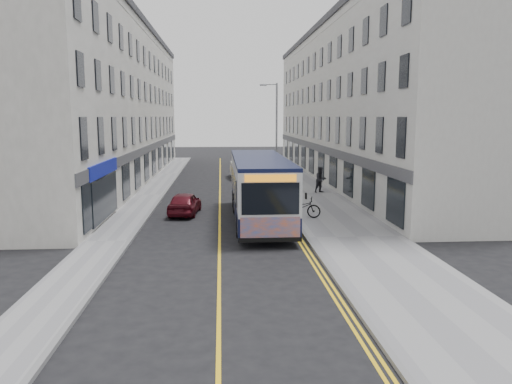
{
  "coord_description": "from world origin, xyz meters",
  "views": [
    {
      "loc": [
        0.11,
        -23.12,
        5.56
      ],
      "look_at": [
        1.94,
        2.96,
        1.6
      ],
      "focal_mm": 35.0,
      "sensor_mm": 36.0,
      "label": 1
    }
  ],
  "objects": [
    {
      "name": "ground",
      "position": [
        0.0,
        0.0,
        0.0
      ],
      "size": [
        140.0,
        140.0,
        0.0
      ],
      "primitive_type": "plane",
      "color": "black",
      "rests_on": "ground"
    },
    {
      "name": "pavement_east",
      "position": [
        6.25,
        12.0,
        0.06
      ],
      "size": [
        4.5,
        64.0,
        0.12
      ],
      "primitive_type": "cube",
      "color": "gray",
      "rests_on": "ground"
    },
    {
      "name": "bicycle",
      "position": [
        4.4,
        3.29,
        0.69
      ],
      "size": [
        2.28,
        1.27,
        1.14
      ],
      "primitive_type": "imported",
      "rotation": [
        0.0,
        0.0,
        1.32
      ],
      "color": "black",
      "rests_on": "pavement_east"
    },
    {
      "name": "road_dbl_yellow_outer",
      "position": [
        3.75,
        12.0,
        0.0
      ],
      "size": [
        0.1,
        64.0,
        0.01
      ],
      "primitive_type": "cube",
      "color": "yellow",
      "rests_on": "ground"
    },
    {
      "name": "road_centre_line",
      "position": [
        0.0,
        12.0,
        0.0
      ],
      "size": [
        0.12,
        64.0,
        0.01
      ],
      "primitive_type": "cube",
      "color": "yellow",
      "rests_on": "ground"
    },
    {
      "name": "pedestrian_far",
      "position": [
        7.27,
        12.13,
        1.05
      ],
      "size": [
        1.12,
        1.02,
        1.86
      ],
      "primitive_type": "imported",
      "rotation": [
        0.0,
        0.0,
        0.43
      ],
      "color": "black",
      "rests_on": "pavement_east"
    },
    {
      "name": "terrace_west",
      "position": [
        -9.0,
        21.0,
        6.5
      ],
      "size": [
        6.0,
        46.0,
        13.0
      ],
      "primitive_type": "cube",
      "color": "silver",
      "rests_on": "ground"
    },
    {
      "name": "pavement_west",
      "position": [
        -5.0,
        12.0,
        0.06
      ],
      "size": [
        2.0,
        64.0,
        0.12
      ],
      "primitive_type": "cube",
      "color": "gray",
      "rests_on": "ground"
    },
    {
      "name": "road_dbl_yellow_inner",
      "position": [
        3.55,
        12.0,
        0.0
      ],
      "size": [
        0.1,
        64.0,
        0.01
      ],
      "primitive_type": "cube",
      "color": "yellow",
      "rests_on": "ground"
    },
    {
      "name": "car_maroon",
      "position": [
        -2.0,
        5.25,
        0.65
      ],
      "size": [
        1.93,
        3.97,
        1.3
      ],
      "primitive_type": "imported",
      "rotation": [
        0.0,
        0.0,
        3.04
      ],
      "color": "#540E18",
      "rests_on": "ground"
    },
    {
      "name": "city_bus",
      "position": [
        2.13,
        3.06,
        1.88
      ],
      "size": [
        2.76,
        11.83,
        3.44
      ],
      "color": "black",
      "rests_on": "ground"
    },
    {
      "name": "pedestrian_near",
      "position": [
        4.81,
        14.38,
        1.0
      ],
      "size": [
        0.68,
        0.49,
        1.76
      ],
      "primitive_type": "imported",
      "rotation": [
        0.0,
        0.0,
        0.1
      ],
      "color": "olive",
      "rests_on": "pavement_east"
    },
    {
      "name": "car_white",
      "position": [
        1.8,
        22.11,
        0.76
      ],
      "size": [
        1.74,
        4.67,
        1.52
      ],
      "primitive_type": "imported",
      "rotation": [
        0.0,
        0.0,
        0.03
      ],
      "color": "white",
      "rests_on": "ground"
    },
    {
      "name": "kerb_west",
      "position": [
        -4.0,
        12.0,
        0.07
      ],
      "size": [
        0.18,
        64.0,
        0.13
      ],
      "primitive_type": "cube",
      "color": "slate",
      "rests_on": "ground"
    },
    {
      "name": "streetlamp",
      "position": [
        4.17,
        14.0,
        4.38
      ],
      "size": [
        1.32,
        0.18,
        8.0
      ],
      "color": "gray",
      "rests_on": "ground"
    },
    {
      "name": "terrace_east",
      "position": [
        11.5,
        21.0,
        6.5
      ],
      "size": [
        6.0,
        46.0,
        13.0
      ],
      "primitive_type": "cube",
      "color": "silver",
      "rests_on": "ground"
    },
    {
      "name": "kerb_east",
      "position": [
        4.0,
        12.0,
        0.07
      ],
      "size": [
        0.18,
        64.0,
        0.13
      ],
      "primitive_type": "cube",
      "color": "slate",
      "rests_on": "ground"
    }
  ]
}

